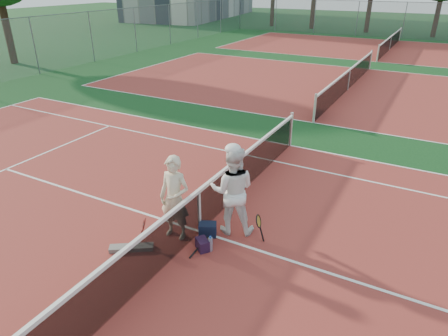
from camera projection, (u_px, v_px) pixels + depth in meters
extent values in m
plane|color=#0F3A16|center=(200.00, 232.00, 8.45)|extent=(130.00, 130.00, 0.00)
cube|color=maroon|center=(200.00, 232.00, 8.45)|extent=(23.77, 10.97, 0.01)
cube|color=maroon|center=(347.00, 90.00, 19.15)|extent=(23.77, 10.97, 0.01)
cube|color=maroon|center=(389.00, 50.00, 29.86)|extent=(23.77, 10.97, 0.01)
imported|color=beige|center=(175.00, 198.00, 7.94)|extent=(0.68, 0.47, 1.79)
imported|color=white|center=(233.00, 191.00, 8.10)|extent=(1.14, 1.03, 1.91)
cube|color=black|center=(208.00, 229.00, 8.28)|extent=(0.43, 0.38, 0.28)
cube|color=black|center=(202.00, 245.00, 7.85)|extent=(0.36, 0.34, 0.24)
cube|color=slate|center=(132.00, 248.00, 7.88)|extent=(0.82, 0.64, 0.09)
cylinder|color=silver|center=(210.00, 244.00, 7.80)|extent=(0.09, 0.09, 0.30)
cylinder|color=#382314|center=(313.00, 5.00, 41.40)|extent=(0.44, 0.44, 4.71)
cylinder|color=#382314|center=(369.00, 7.00, 38.40)|extent=(0.44, 0.44, 4.64)
cylinder|color=#382314|center=(439.00, 6.00, 35.15)|extent=(0.44, 0.44, 5.31)
cylinder|color=#382314|center=(5.00, 21.00, 24.06)|extent=(0.44, 0.44, 5.03)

